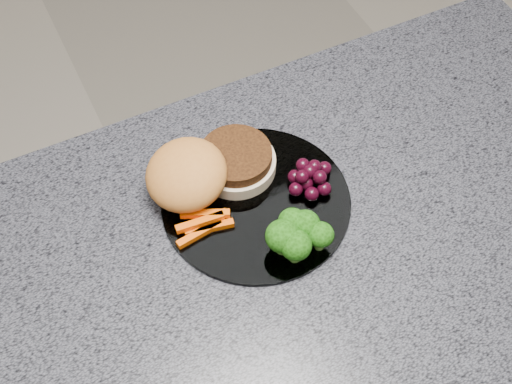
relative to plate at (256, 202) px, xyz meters
The scene contains 6 objects.
countertop 0.09m from the plate, 111.70° to the right, with size 1.20×0.60×0.04m, color #4A4B54.
plate is the anchor object (origin of this frame).
burger 0.08m from the plate, 130.86° to the left, with size 0.22×0.15×0.06m.
carrot_sticks 0.08m from the plate, behind, with size 0.08×0.05×0.02m.
broccoli 0.10m from the plate, 80.86° to the right, with size 0.09×0.07×0.05m.
grape_bunch 0.08m from the plate, ahead, with size 0.07×0.06×0.03m.
Camera 1 is at (-0.22, -0.43, 1.70)m, focal length 50.00 mm.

